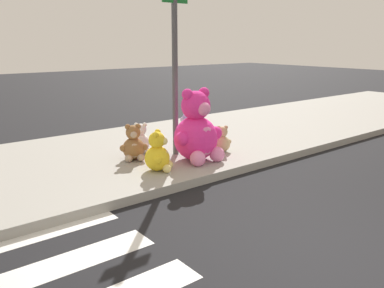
% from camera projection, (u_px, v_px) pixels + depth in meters
% --- Properties ---
extents(ground_plane, '(60.00, 60.00, 0.00)m').
position_uv_depth(ground_plane, '(351.00, 277.00, 4.08)').
color(ground_plane, black).
extents(sidewalk, '(28.00, 4.40, 0.15)m').
position_uv_depth(sidewalk, '(112.00, 157.00, 8.01)').
color(sidewalk, '#9E9B93').
rests_on(sidewalk, ground_plane).
extents(sign_pole, '(0.56, 0.11, 3.20)m').
position_uv_depth(sign_pole, '(175.00, 68.00, 7.56)').
color(sign_pole, '#4C4C51').
rests_on(sign_pole, sidewalk).
extents(plush_pink_large, '(1.05, 0.92, 1.36)m').
position_uv_depth(plush_pink_large, '(197.00, 132.00, 7.44)').
color(plush_pink_large, '#F22D93').
rests_on(plush_pink_large, sidewalk).
extents(plush_lavender, '(0.48, 0.48, 0.67)m').
position_uv_depth(plush_lavender, '(187.00, 130.00, 8.92)').
color(plush_lavender, '#B28CD8').
rests_on(plush_lavender, sidewalk).
extents(plush_white, '(0.42, 0.43, 0.60)m').
position_uv_depth(plush_white, '(141.00, 140.00, 8.07)').
color(plush_white, white).
rests_on(plush_white, sidewalk).
extents(plush_brown, '(0.49, 0.49, 0.69)m').
position_uv_depth(plush_brown, '(134.00, 145.00, 7.54)').
color(plush_brown, olive).
rests_on(plush_brown, sidewalk).
extents(plush_tan, '(0.39, 0.39, 0.54)m').
position_uv_depth(plush_tan, '(222.00, 141.00, 8.11)').
color(plush_tan, tan).
rests_on(plush_tan, sidewalk).
extents(plush_yellow, '(0.51, 0.51, 0.72)m').
position_uv_depth(plush_yellow, '(158.00, 155.00, 6.89)').
color(plush_yellow, yellow).
rests_on(plush_yellow, sidewalk).
extents(plush_red, '(0.42, 0.42, 0.59)m').
position_uv_depth(plush_red, '(193.00, 137.00, 8.40)').
color(plush_red, red).
rests_on(plush_red, sidewalk).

